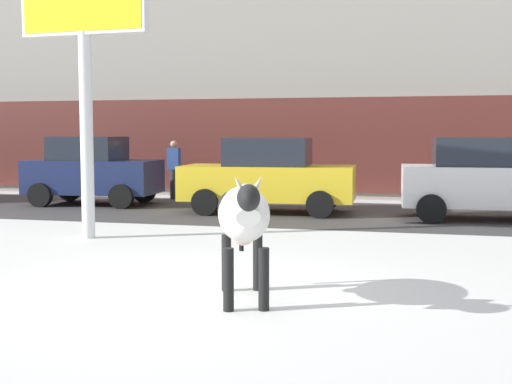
% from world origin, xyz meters
% --- Properties ---
extents(ground_plane, '(120.00, 120.00, 0.00)m').
position_xyz_m(ground_plane, '(0.00, 0.00, 0.00)').
color(ground_plane, white).
extents(road_strip, '(60.00, 5.60, 0.01)m').
position_xyz_m(road_strip, '(0.00, 8.65, 0.00)').
color(road_strip, '#423F3F').
rests_on(road_strip, ground).
extents(cow_holstein, '(1.00, 1.93, 1.54)m').
position_xyz_m(cow_holstein, '(0.72, -0.18, 1.00)').
color(cow_holstein, silver).
rests_on(cow_holstein, ground).
extents(billboard, '(2.53, 0.35, 5.56)m').
position_xyz_m(billboard, '(-3.35, 3.75, 4.31)').
color(billboard, silver).
rests_on(billboard, ground).
extents(car_navy_hatchback, '(3.59, 2.08, 1.86)m').
position_xyz_m(car_navy_hatchback, '(-6.11, 9.22, 0.93)').
color(car_navy_hatchback, '#19234C').
rests_on(car_navy_hatchback, ground).
extents(car_yellow_sedan, '(4.29, 2.17, 1.84)m').
position_xyz_m(car_yellow_sedan, '(-1.02, 8.55, 0.91)').
color(car_yellow_sedan, gold).
rests_on(car_yellow_sedan, ground).
extents(car_white_hatchback, '(3.59, 2.08, 1.86)m').
position_xyz_m(car_white_hatchback, '(3.92, 8.34, 0.93)').
color(car_white_hatchback, white).
rests_on(car_white_hatchback, ground).
extents(pedestrian_near_billboard, '(0.36, 0.24, 1.73)m').
position_xyz_m(pedestrian_near_billboard, '(-4.52, 11.25, 0.88)').
color(pedestrian_near_billboard, '#282833').
rests_on(pedestrian_near_billboard, ground).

